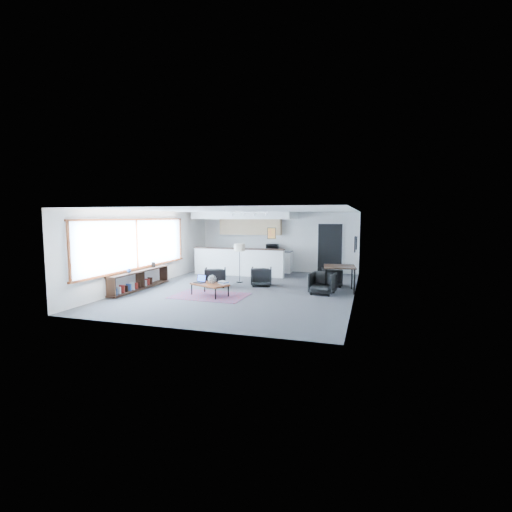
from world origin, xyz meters
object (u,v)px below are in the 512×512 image
(laptop, at_px, (201,280))
(microwave, at_px, (272,247))
(book_stack, at_px, (223,283))
(dining_table, at_px, (339,268))
(dining_chair_near, at_px, (322,284))
(floor_lamp, at_px, (240,249))
(armchair_left, at_px, (215,276))
(ceramic_pot, at_px, (212,279))
(dining_chair_far, at_px, (332,278))
(coffee_table, at_px, (210,285))
(armchair_right, at_px, (261,276))

(laptop, height_order, microwave, microwave)
(book_stack, xyz_separation_m, dining_table, (3.28, 1.78, 0.34))
(dining_chair_near, distance_m, microwave, 4.98)
(floor_lamp, bearing_deg, dining_chair_near, -21.19)
(armchair_left, height_order, dining_chair_near, armchair_left)
(laptop, distance_m, armchair_left, 1.33)
(dining_chair_near, bearing_deg, floor_lamp, 167.34)
(ceramic_pot, height_order, dining_chair_far, ceramic_pot)
(dining_chair_near, xyz_separation_m, microwave, (-2.70, 4.11, 0.78))
(laptop, height_order, floor_lamp, floor_lamp)
(ceramic_pot, distance_m, dining_chair_near, 3.40)
(ceramic_pot, bearing_deg, coffee_table, -153.36)
(microwave, bearing_deg, armchair_right, -86.47)
(ceramic_pot, distance_m, dining_chair_far, 4.24)
(dining_table, bearing_deg, dining_chair_near, -128.07)
(floor_lamp, bearing_deg, armchair_right, -24.26)
(dining_table, bearing_deg, laptop, -156.55)
(armchair_left, relative_size, dining_chair_near, 1.13)
(microwave, bearing_deg, dining_chair_near, -61.59)
(dining_chair_far, bearing_deg, microwave, -54.47)
(armchair_left, xyz_separation_m, dining_table, (4.13, 0.43, 0.39))
(ceramic_pot, xyz_separation_m, armchair_left, (-0.50, 1.40, -0.15))
(ceramic_pot, bearing_deg, dining_table, 26.79)
(armchair_right, distance_m, dining_chair_far, 2.43)
(book_stack, bearing_deg, dining_chair_near, 22.95)
(coffee_table, xyz_separation_m, laptop, (-0.36, 0.11, 0.10))
(book_stack, bearing_deg, coffee_table, -168.46)
(coffee_table, xyz_separation_m, armchair_right, (1.03, 2.07, 0.01))
(laptop, xyz_separation_m, dining_chair_far, (3.73, 2.58, -0.15))
(armchair_left, xyz_separation_m, dining_chair_far, (3.81, 1.26, -0.06))
(dining_chair_near, height_order, microwave, microwave)
(coffee_table, bearing_deg, floor_lamp, 111.76)
(laptop, bearing_deg, coffee_table, -3.84)
(laptop, relative_size, dining_chair_near, 0.58)
(book_stack, height_order, dining_chair_far, dining_chair_far)
(floor_lamp, bearing_deg, microwave, 80.69)
(laptop, relative_size, floor_lamp, 0.26)
(book_stack, height_order, armchair_left, armchair_left)
(armchair_left, height_order, microwave, microwave)
(coffee_table, relative_size, dining_table, 1.18)
(coffee_table, xyz_separation_m, dining_table, (3.69, 1.86, 0.41))
(ceramic_pot, bearing_deg, microwave, 85.00)
(book_stack, distance_m, microwave, 5.35)
(laptop, height_order, dining_chair_far, laptop)
(armchair_left, distance_m, dining_chair_far, 4.01)
(dining_table, bearing_deg, ceramic_pot, -153.21)
(armchair_left, bearing_deg, microwave, -124.96)
(laptop, height_order, ceramic_pot, ceramic_pot)
(dining_chair_far, bearing_deg, dining_chair_near, 73.50)
(laptop, xyz_separation_m, floor_lamp, (0.42, 2.40, 0.79))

